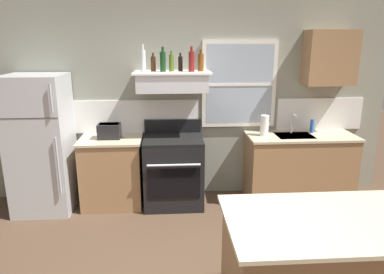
{
  "coord_description": "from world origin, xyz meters",
  "views": [
    {
      "loc": [
        -0.3,
        -2.51,
        2.12
      ],
      "look_at": [
        -0.05,
        1.2,
        1.1
      ],
      "focal_mm": 33.02,
      "sensor_mm": 36.0,
      "label": 1
    }
  ],
  "objects_px": {
    "bottle_balsamic_dark": "(180,63)",
    "bottle_amber_wine": "(201,62)",
    "paper_towel_roll": "(264,126)",
    "toaster": "(109,131)",
    "dish_soap_bottle": "(312,126)",
    "bottle_red_label_wine": "(192,61)",
    "bottle_clear_tall": "(143,60)",
    "bottle_olive_oil_square": "(171,63)",
    "stove_range": "(174,170)",
    "bottle_brown_stout": "(153,64)",
    "refrigerator": "(41,144)",
    "bottle_dark_green_wine": "(163,61)"
  },
  "relations": [
    {
      "from": "bottle_balsamic_dark",
      "to": "dish_soap_bottle",
      "type": "distance_m",
      "value": 1.96
    },
    {
      "from": "toaster",
      "to": "dish_soap_bottle",
      "type": "height_order",
      "value": "toaster"
    },
    {
      "from": "bottle_brown_stout",
      "to": "bottle_balsamic_dark",
      "type": "height_order",
      "value": "same"
    },
    {
      "from": "toaster",
      "to": "bottle_amber_wine",
      "type": "relative_size",
      "value": 1.11
    },
    {
      "from": "bottle_clear_tall",
      "to": "bottle_olive_oil_square",
      "type": "relative_size",
      "value": 1.31
    },
    {
      "from": "bottle_clear_tall",
      "to": "bottle_dark_green_wine",
      "type": "relative_size",
      "value": 1.11
    },
    {
      "from": "bottle_olive_oil_square",
      "to": "bottle_amber_wine",
      "type": "xyz_separation_m",
      "value": [
        0.37,
        -0.01,
        0.01
      ]
    },
    {
      "from": "bottle_clear_tall",
      "to": "bottle_balsamic_dark",
      "type": "relative_size",
      "value": 1.47
    },
    {
      "from": "bottle_balsamic_dark",
      "to": "bottle_amber_wine",
      "type": "distance_m",
      "value": 0.26
    },
    {
      "from": "bottle_brown_stout",
      "to": "bottle_olive_oil_square",
      "type": "bearing_deg",
      "value": -1.24
    },
    {
      "from": "refrigerator",
      "to": "paper_towel_roll",
      "type": "relative_size",
      "value": 6.4
    },
    {
      "from": "bottle_brown_stout",
      "to": "bottle_dark_green_wine",
      "type": "relative_size",
      "value": 0.76
    },
    {
      "from": "bottle_olive_oil_square",
      "to": "paper_towel_roll",
      "type": "relative_size",
      "value": 0.94
    },
    {
      "from": "bottle_brown_stout",
      "to": "bottle_olive_oil_square",
      "type": "height_order",
      "value": "bottle_olive_oil_square"
    },
    {
      "from": "refrigerator",
      "to": "bottle_red_label_wine",
      "type": "height_order",
      "value": "bottle_red_label_wine"
    },
    {
      "from": "dish_soap_bottle",
      "to": "stove_range",
      "type": "bearing_deg",
      "value": -175.82
    },
    {
      "from": "bottle_olive_oil_square",
      "to": "bottle_red_label_wine",
      "type": "bearing_deg",
      "value": -14.19
    },
    {
      "from": "stove_range",
      "to": "dish_soap_bottle",
      "type": "xyz_separation_m",
      "value": [
        1.88,
        0.14,
        0.54
      ]
    },
    {
      "from": "bottle_red_label_wine",
      "to": "bottle_amber_wine",
      "type": "distance_m",
      "value": 0.13
    },
    {
      "from": "bottle_amber_wine",
      "to": "paper_towel_roll",
      "type": "distance_m",
      "value": 1.17
    },
    {
      "from": "toaster",
      "to": "bottle_brown_stout",
      "type": "xyz_separation_m",
      "value": [
        0.58,
        0.07,
        0.83
      ]
    },
    {
      "from": "bottle_clear_tall",
      "to": "bottle_red_label_wine",
      "type": "height_order",
      "value": "bottle_clear_tall"
    },
    {
      "from": "refrigerator",
      "to": "bottle_olive_oil_square",
      "type": "relative_size",
      "value": 6.81
    },
    {
      "from": "bottle_dark_green_wine",
      "to": "bottle_olive_oil_square",
      "type": "relative_size",
      "value": 1.18
    },
    {
      "from": "refrigerator",
      "to": "bottle_dark_green_wine",
      "type": "bearing_deg",
      "value": 3.32
    },
    {
      "from": "bottle_brown_stout",
      "to": "dish_soap_bottle",
      "type": "relative_size",
      "value": 1.26
    },
    {
      "from": "toaster",
      "to": "bottle_amber_wine",
      "type": "bearing_deg",
      "value": 2.89
    },
    {
      "from": "stove_range",
      "to": "bottle_brown_stout",
      "type": "bearing_deg",
      "value": 154.78
    },
    {
      "from": "bottle_red_label_wine",
      "to": "stove_range",
      "type": "bearing_deg",
      "value": -170.27
    },
    {
      "from": "bottle_brown_stout",
      "to": "bottle_amber_wine",
      "type": "bearing_deg",
      "value": -1.24
    },
    {
      "from": "bottle_brown_stout",
      "to": "bottle_dark_green_wine",
      "type": "bearing_deg",
      "value": -19.26
    },
    {
      "from": "toaster",
      "to": "bottle_balsamic_dark",
      "type": "relative_size",
      "value": 1.31
    },
    {
      "from": "toaster",
      "to": "bottle_clear_tall",
      "type": "distance_m",
      "value": 0.99
    },
    {
      "from": "bottle_red_label_wine",
      "to": "bottle_amber_wine",
      "type": "bearing_deg",
      "value": 24.54
    },
    {
      "from": "bottle_balsamic_dark",
      "to": "bottle_amber_wine",
      "type": "bearing_deg",
      "value": -6.1
    },
    {
      "from": "stove_range",
      "to": "bottle_amber_wine",
      "type": "distance_m",
      "value": 1.44
    },
    {
      "from": "paper_towel_roll",
      "to": "bottle_red_label_wine",
      "type": "bearing_deg",
      "value": 179.76
    },
    {
      "from": "bottle_balsamic_dark",
      "to": "bottle_red_label_wine",
      "type": "bearing_deg",
      "value": -31.27
    },
    {
      "from": "bottle_balsamic_dark",
      "to": "paper_towel_roll",
      "type": "bearing_deg",
      "value": -4.49
    },
    {
      "from": "refrigerator",
      "to": "bottle_dark_green_wine",
      "type": "xyz_separation_m",
      "value": [
        1.54,
        0.09,
        1.01
      ]
    },
    {
      "from": "bottle_clear_tall",
      "to": "bottle_brown_stout",
      "type": "distance_m",
      "value": 0.14
    },
    {
      "from": "dish_soap_bottle",
      "to": "bottle_clear_tall",
      "type": "bearing_deg",
      "value": -177.8
    },
    {
      "from": "bottle_clear_tall",
      "to": "bottle_dark_green_wine",
      "type": "height_order",
      "value": "bottle_clear_tall"
    },
    {
      "from": "stove_range",
      "to": "bottle_brown_stout",
      "type": "relative_size",
      "value": 4.81
    },
    {
      "from": "toaster",
      "to": "bottle_red_label_wine",
      "type": "height_order",
      "value": "bottle_red_label_wine"
    },
    {
      "from": "bottle_balsamic_dark",
      "to": "bottle_brown_stout",
      "type": "bearing_deg",
      "value": -177.59
    },
    {
      "from": "bottle_amber_wine",
      "to": "paper_towel_roll",
      "type": "bearing_deg",
      "value": -4.0
    },
    {
      "from": "bottle_brown_stout",
      "to": "paper_towel_roll",
      "type": "distance_m",
      "value": 1.63
    },
    {
      "from": "bottle_dark_green_wine",
      "to": "bottle_olive_oil_square",
      "type": "bearing_deg",
      "value": 19.57
    },
    {
      "from": "bottle_brown_stout",
      "to": "bottle_amber_wine",
      "type": "relative_size",
      "value": 0.85
    }
  ]
}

